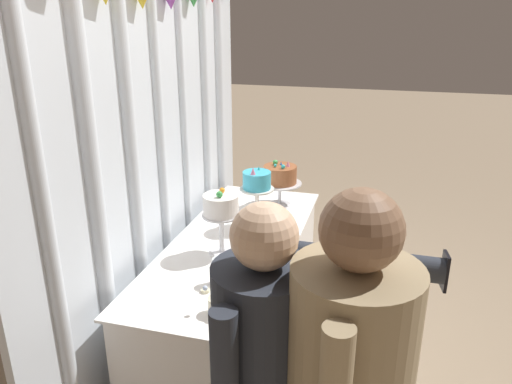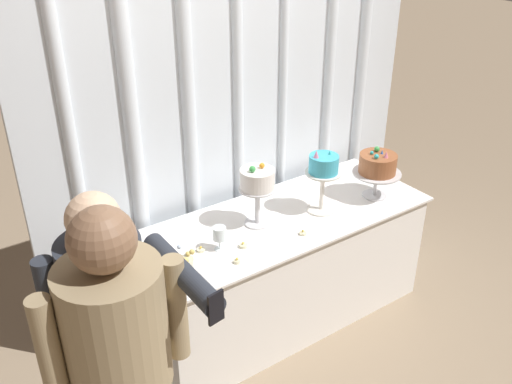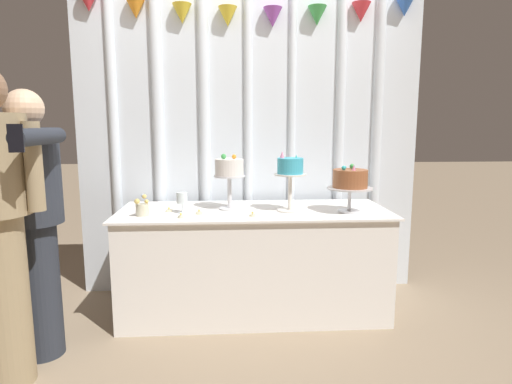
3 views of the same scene
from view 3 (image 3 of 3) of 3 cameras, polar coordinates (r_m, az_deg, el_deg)
ground_plane at (r=3.23m, az=-0.19°, el=-16.16°), size 24.00×24.00×0.00m
draped_curtain at (r=3.49m, az=-1.10°, el=8.15°), size 2.73×0.16×2.53m
cake_table at (r=3.18m, az=-0.31°, el=-9.12°), size 1.91×0.74×0.77m
cake_display_leftmost at (r=3.06m, az=-3.55°, el=2.83°), size 0.22×0.22×0.40m
cake_display_center at (r=3.00m, az=4.53°, el=2.74°), size 0.22×0.22×0.42m
cake_display_rightmost at (r=3.03m, az=12.33°, el=1.45°), size 0.31×0.31×0.34m
wine_glass at (r=3.00m, az=-9.77°, el=-0.83°), size 0.08×0.08×0.14m
flower_vase at (r=2.97m, az=-14.82°, el=-2.08°), size 0.09×0.13×0.15m
tealight_far_left at (r=3.07m, az=-11.44°, el=-2.40°), size 0.05×0.05×0.03m
tealight_near_left at (r=2.86m, az=-9.91°, el=-3.20°), size 0.04×0.04×0.03m
tealight_near_right at (r=2.95m, az=-7.52°, el=-2.75°), size 0.05×0.05×0.03m
tealight_far_right at (r=2.86m, az=-0.46°, el=-3.06°), size 0.04×0.04×0.03m
guest_girl_blue_dress at (r=2.78m, az=-27.48°, el=-2.68°), size 0.48×0.76×1.57m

